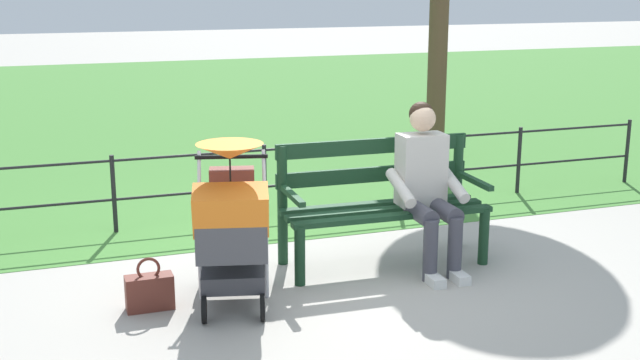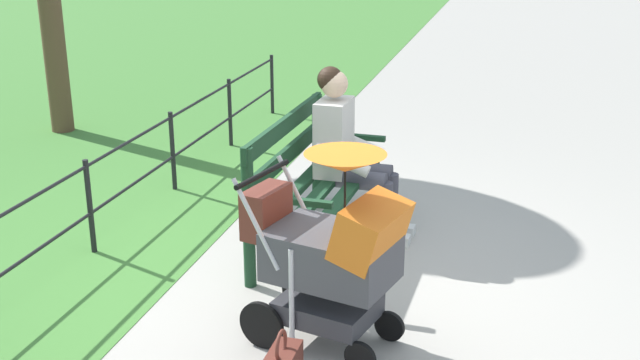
% 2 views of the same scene
% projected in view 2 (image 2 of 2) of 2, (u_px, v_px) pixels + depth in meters
% --- Properties ---
extents(ground_plane, '(60.00, 60.00, 0.00)m').
position_uv_depth(ground_plane, '(304.00, 277.00, 5.37)').
color(ground_plane, '#ADA89E').
extents(park_bench, '(1.62, 0.65, 0.96)m').
position_uv_depth(park_bench, '(308.00, 177.00, 5.71)').
color(park_bench, '#193D23').
rests_on(park_bench, ground).
extents(person_on_bench, '(0.54, 0.74, 1.28)m').
position_uv_depth(person_on_bench, '(348.00, 148.00, 5.87)').
color(person_on_bench, '#42424C').
rests_on(person_on_bench, ground).
extents(stroller, '(0.69, 0.97, 1.15)m').
position_uv_depth(stroller, '(332.00, 248.00, 4.38)').
color(stroller, black).
rests_on(stroller, ground).
extents(park_fence, '(8.24, 0.04, 0.70)m').
position_uv_depth(park_fence, '(109.00, 184.00, 5.87)').
color(park_fence, black).
rests_on(park_fence, ground).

